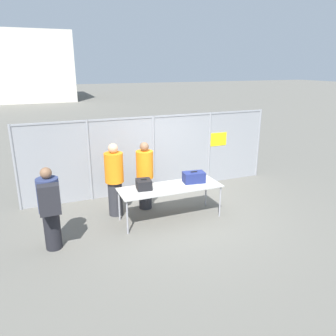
{
  "coord_description": "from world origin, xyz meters",
  "views": [
    {
      "loc": [
        -2.98,
        -6.4,
        3.46
      ],
      "look_at": [
        -0.08,
        0.7,
        1.05
      ],
      "focal_mm": 35.0,
      "sensor_mm": 36.0,
      "label": 1
    }
  ],
  "objects_px": {
    "suitcase_black": "(144,184)",
    "suitcase_navy": "(194,177)",
    "inspection_table": "(170,189)",
    "utility_trailer": "(155,153)",
    "security_worker_far": "(114,179)",
    "traveler_hooded": "(50,206)",
    "security_worker_near": "(145,175)"
  },
  "relations": [
    {
      "from": "suitcase_black",
      "to": "suitcase_navy",
      "type": "xyz_separation_m",
      "value": [
        1.24,
        -0.03,
        0.02
      ]
    },
    {
      "from": "inspection_table",
      "to": "utility_trailer",
      "type": "xyz_separation_m",
      "value": [
        1.17,
        4.29,
        -0.31
      ]
    },
    {
      "from": "inspection_table",
      "to": "suitcase_black",
      "type": "distance_m",
      "value": 0.63
    },
    {
      "from": "security_worker_far",
      "to": "utility_trailer",
      "type": "xyz_separation_m",
      "value": [
        2.3,
        3.6,
        -0.48
      ]
    },
    {
      "from": "security_worker_far",
      "to": "suitcase_black",
      "type": "bearing_deg",
      "value": 141.65
    },
    {
      "from": "inspection_table",
      "to": "suitcase_black",
      "type": "bearing_deg",
      "value": 169.41
    },
    {
      "from": "suitcase_navy",
      "to": "traveler_hooded",
      "type": "distance_m",
      "value": 3.31
    },
    {
      "from": "suitcase_black",
      "to": "utility_trailer",
      "type": "height_order",
      "value": "suitcase_black"
    },
    {
      "from": "suitcase_navy",
      "to": "security_worker_near",
      "type": "xyz_separation_m",
      "value": [
        -0.99,
        0.72,
        -0.04
      ]
    },
    {
      "from": "utility_trailer",
      "to": "security_worker_far",
      "type": "bearing_deg",
      "value": -122.6
    },
    {
      "from": "security_worker_near",
      "to": "utility_trailer",
      "type": "xyz_separation_m",
      "value": [
        1.51,
        3.49,
        -0.44
      ]
    },
    {
      "from": "traveler_hooded",
      "to": "security_worker_near",
      "type": "distance_m",
      "value": 2.59
    },
    {
      "from": "security_worker_near",
      "to": "security_worker_far",
      "type": "height_order",
      "value": "security_worker_far"
    },
    {
      "from": "inspection_table",
      "to": "security_worker_near",
      "type": "height_order",
      "value": "security_worker_near"
    },
    {
      "from": "suitcase_navy",
      "to": "security_worker_near",
      "type": "bearing_deg",
      "value": 143.99
    },
    {
      "from": "security_worker_far",
      "to": "inspection_table",
      "type": "bearing_deg",
      "value": 157.58
    },
    {
      "from": "inspection_table",
      "to": "security_worker_near",
      "type": "relative_size",
      "value": 1.4
    },
    {
      "from": "inspection_table",
      "to": "utility_trailer",
      "type": "bearing_deg",
      "value": 74.78
    },
    {
      "from": "suitcase_black",
      "to": "utility_trailer",
      "type": "xyz_separation_m",
      "value": [
        1.77,
        4.18,
        -0.46
      ]
    },
    {
      "from": "inspection_table",
      "to": "suitcase_black",
      "type": "xyz_separation_m",
      "value": [
        -0.6,
        0.11,
        0.16
      ]
    },
    {
      "from": "inspection_table",
      "to": "traveler_hooded",
      "type": "bearing_deg",
      "value": -171.23
    },
    {
      "from": "inspection_table",
      "to": "suitcase_navy",
      "type": "relative_size",
      "value": 4.44
    },
    {
      "from": "suitcase_navy",
      "to": "security_worker_far",
      "type": "xyz_separation_m",
      "value": [
        -1.78,
        0.61,
        -0.0
      ]
    },
    {
      "from": "security_worker_far",
      "to": "utility_trailer",
      "type": "bearing_deg",
      "value": -113.63
    },
    {
      "from": "security_worker_near",
      "to": "traveler_hooded",
      "type": "bearing_deg",
      "value": 11.78
    },
    {
      "from": "suitcase_black",
      "to": "security_worker_near",
      "type": "distance_m",
      "value": 0.73
    },
    {
      "from": "suitcase_black",
      "to": "security_worker_far",
      "type": "bearing_deg",
      "value": 132.68
    },
    {
      "from": "security_worker_near",
      "to": "security_worker_far",
      "type": "distance_m",
      "value": 0.8
    },
    {
      "from": "security_worker_far",
      "to": "traveler_hooded",
      "type": "bearing_deg",
      "value": 45.22
    },
    {
      "from": "suitcase_navy",
      "to": "security_worker_near",
      "type": "distance_m",
      "value": 1.22
    },
    {
      "from": "inspection_table",
      "to": "utility_trailer",
      "type": "relative_size",
      "value": 0.68
    },
    {
      "from": "suitcase_black",
      "to": "utility_trailer",
      "type": "distance_m",
      "value": 4.56
    }
  ]
}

